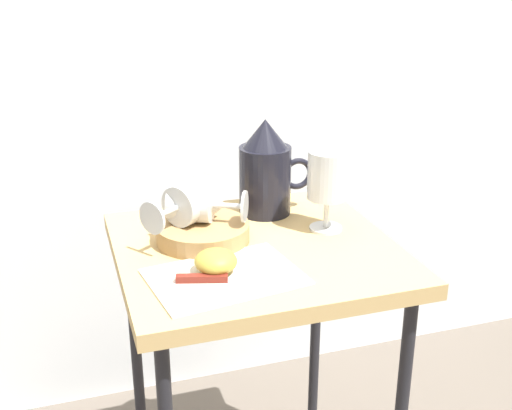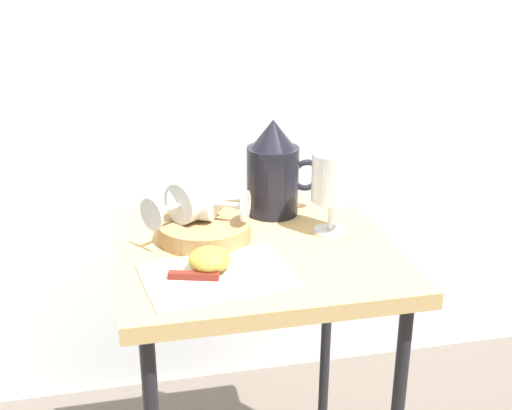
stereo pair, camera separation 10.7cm
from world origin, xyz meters
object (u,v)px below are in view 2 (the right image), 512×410
object	(u,v)px
basket_tray	(204,230)
wine_glass_tipped_far	(194,200)
knife	(213,277)
table	(256,281)
pitcher	(273,177)
apple_half_left	(210,259)
wine_glass_upright	(332,182)
wine_glass_tipped_near	(196,201)

from	to	relation	value
basket_tray	wine_glass_tipped_far	distance (m)	0.06
wine_glass_tipped_far	knife	distance (m)	0.20
basket_tray	wine_glass_tipped_far	xyz separation A→B (m)	(-0.02, 0.02, 0.06)
table	pitcher	size ratio (longest dim) A/B	3.49
pitcher	knife	xyz separation A→B (m)	(-0.17, -0.28, -0.07)
basket_tray	apple_half_left	xyz separation A→B (m)	(-0.01, -0.14, 0.01)
pitcher	apple_half_left	world-z (taller)	pitcher
pitcher	wine_glass_upright	bearing A→B (deg)	-55.04
wine_glass_upright	wine_glass_tipped_far	bearing A→B (deg)	171.58
wine_glass_tipped_near	knife	distance (m)	0.20
table	wine_glass_tipped_near	world-z (taller)	wine_glass_tipped_near
table	wine_glass_upright	xyz separation A→B (m)	(0.15, 0.03, 0.18)
table	knife	bearing A→B (deg)	-128.41
wine_glass_tipped_far	apple_half_left	distance (m)	0.17
wine_glass_tipped_near	wine_glass_upright	bearing A→B (deg)	-8.33
basket_tray	pitcher	world-z (taller)	pitcher
wine_glass_upright	apple_half_left	distance (m)	0.29
pitcher	apple_half_left	distance (m)	0.30
wine_glass_tipped_near	wine_glass_tipped_far	world-z (taller)	wine_glass_tipped_far
wine_glass_tipped_far	table	bearing A→B (deg)	-32.53
apple_half_left	table	bearing A→B (deg)	42.33
basket_tray	wine_glass_upright	bearing A→B (deg)	-4.53
wine_glass_tipped_far	apple_half_left	size ratio (longest dim) A/B	2.23
table	wine_glass_upright	distance (m)	0.24
table	basket_tray	bearing A→B (deg)	151.59
table	wine_glass_tipped_near	size ratio (longest dim) A/B	4.40
pitcher	knife	bearing A→B (deg)	-121.38
basket_tray	knife	world-z (taller)	basket_tray
basket_tray	apple_half_left	bearing A→B (deg)	-94.27
wine_glass_tipped_near	apple_half_left	distance (m)	0.16
wine_glass_tipped_far	pitcher	bearing A→B (deg)	25.35
wine_glass_tipped_near	pitcher	bearing A→B (deg)	26.25
wine_glass_tipped_near	basket_tray	bearing A→B (deg)	-56.90
pitcher	wine_glass_tipped_far	distance (m)	0.19
basket_tray	pitcher	bearing A→B (deg)	32.78
basket_tray	wine_glass_tipped_near	distance (m)	0.06
wine_glass_upright	knife	xyz separation A→B (m)	(-0.25, -0.16, -0.09)
basket_tray	wine_glass_upright	distance (m)	0.26
wine_glass_upright	basket_tray	bearing A→B (deg)	175.47
basket_tray	wine_glass_tipped_far	bearing A→B (deg)	130.56
table	apple_half_left	distance (m)	0.17
apple_half_left	wine_glass_upright	bearing A→B (deg)	25.41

